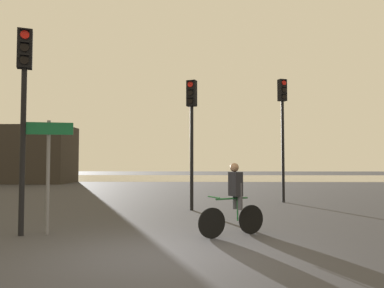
{
  "coord_description": "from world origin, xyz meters",
  "views": [
    {
      "loc": [
        0.82,
        -6.54,
        1.64
      ],
      "look_at": [
        0.5,
        5.0,
        2.2
      ],
      "focal_mm": 35.0,
      "sensor_mm": 36.0,
      "label": 1
    }
  ],
  "objects": [
    {
      "name": "ground_plane",
      "position": [
        0.0,
        0.0,
        0.0
      ],
      "size": [
        120.0,
        120.0,
        0.0
      ],
      "primitive_type": "plane",
      "color": "#333338"
    },
    {
      "name": "distant_building",
      "position": [
        -13.75,
        22.59,
        2.23
      ],
      "size": [
        8.39,
        4.0,
        4.46
      ],
      "primitive_type": "cube",
      "color": "#2D2823",
      "rests_on": "ground"
    },
    {
      "name": "direction_sign_post",
      "position": [
        -2.72,
        1.93,
        1.7
      ],
      "size": [
        1.08,
        0.25,
        2.6
      ],
      "rotation": [
        0.0,
        0.0,
        3.34
      ],
      "color": "slate",
      "rests_on": "ground"
    },
    {
      "name": "cyclist",
      "position": [
        1.53,
        1.88,
        0.82
      ],
      "size": [
        1.5,
        0.89,
        1.62
      ],
      "rotation": [
        0.0,
        0.0,
        2.09
      ],
      "color": "black",
      "rests_on": "ground"
    },
    {
      "name": "traffic_light_center",
      "position": [
        0.45,
        6.3,
        3.11
      ],
      "size": [
        0.38,
        0.4,
        4.47
      ],
      "rotation": [
        0.0,
        0.0,
        2.79
      ],
      "color": "black",
      "rests_on": "ground"
    },
    {
      "name": "traffic_light_near_left",
      "position": [
        -3.23,
        1.77,
        3.24
      ],
      "size": [
        0.39,
        0.41,
        4.67
      ],
      "rotation": [
        0.0,
        0.0,
        3.54
      ],
      "color": "black",
      "rests_on": "ground"
    },
    {
      "name": "traffic_light_far_right",
      "position": [
        4.14,
        8.9,
        3.48
      ],
      "size": [
        0.39,
        0.41,
        5.06
      ],
      "rotation": [
        0.0,
        0.0,
        3.54
      ],
      "color": "black",
      "rests_on": "ground"
    },
    {
      "name": "water_strip",
      "position": [
        0.0,
        32.59,
        0.0
      ],
      "size": [
        80.0,
        16.0,
        0.01
      ],
      "primitive_type": "cube",
      "color": "gray",
      "rests_on": "ground"
    }
  ]
}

